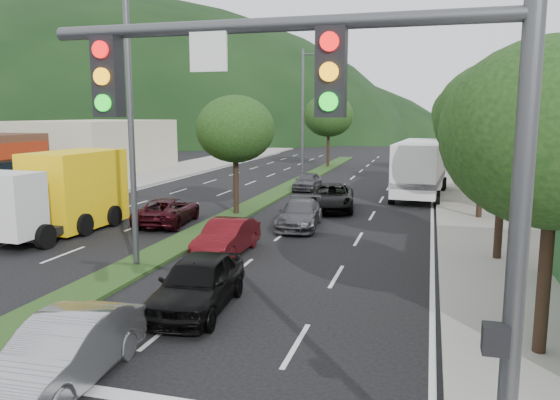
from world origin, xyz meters
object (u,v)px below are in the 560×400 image
(streetlight_mid, at_px, (305,109))
(car_queue_c, at_px, (227,237))
(tree_r_c, at_px, (484,123))
(tree_med_far, at_px, (329,116))
(motorhome, at_px, (420,168))
(car_queue_a, at_px, (198,283))
(box_truck, at_px, (63,195))
(streetlight_near, at_px, (135,102))
(car_queue_e, at_px, (307,181))
(tree_r_a, at_px, (556,134))
(tree_med_near, at_px, (235,129))
(suv_maroon, at_px, (168,211))
(car_queue_d, at_px, (332,197))
(traffic_signal, at_px, (383,162))
(tree_r_d, at_px, (471,114))
(tree_r_b, at_px, (506,119))
(car_queue_b, at_px, (300,214))
(sedan_silver, at_px, (65,352))
(tree_r_e, at_px, (462,117))

(streetlight_mid, height_order, car_queue_c, streetlight_mid)
(tree_r_c, xyz_separation_m, tree_med_far, (-12.00, 24.00, 0.26))
(motorhome, bearing_deg, car_queue_a, -99.15)
(tree_r_c, height_order, box_truck, tree_r_c)
(streetlight_near, height_order, motorhome, streetlight_near)
(tree_med_far, relative_size, car_queue_e, 1.92)
(tree_r_a, relative_size, tree_med_near, 1.10)
(streetlight_near, xyz_separation_m, car_queue_a, (3.52, -3.25, -4.84))
(suv_maroon, relative_size, car_queue_d, 0.91)
(tree_med_near, height_order, car_queue_d, tree_med_near)
(tree_r_a, distance_m, car_queue_d, 18.94)
(car_queue_a, relative_size, car_queue_e, 1.21)
(traffic_signal, distance_m, tree_r_d, 31.68)
(tree_r_c, relative_size, streetlight_near, 0.65)
(streetlight_mid, bearing_deg, motorhome, -34.33)
(tree_med_near, relative_size, car_queue_d, 1.19)
(streetlight_mid, distance_m, motorhome, 11.28)
(tree_r_b, relative_size, car_queue_d, 1.37)
(tree_r_b, distance_m, car_queue_b, 10.03)
(tree_r_c, xyz_separation_m, tree_r_d, (0.00, 10.00, 0.43))
(sedan_silver, bearing_deg, motorhome, 73.24)
(tree_r_b, xyz_separation_m, car_queue_a, (-8.28, -7.25, -4.29))
(tree_r_c, xyz_separation_m, streetlight_mid, (-11.79, 13.00, 0.84))
(tree_r_a, xyz_separation_m, tree_med_far, (-12.00, 40.00, 0.19))
(tree_r_c, relative_size, tree_med_far, 0.93)
(sedan_silver, xyz_separation_m, car_queue_b, (0.93, 15.62, -0.05))
(traffic_signal, relative_size, tree_r_a, 1.06)
(car_queue_a, bearing_deg, sedan_silver, -104.76)
(tree_r_c, distance_m, box_truck, 19.81)
(car_queue_e, bearing_deg, streetlight_mid, 106.67)
(tree_med_near, bearing_deg, streetlight_near, -88.82)
(tree_r_e, relative_size, tree_med_near, 1.11)
(tree_r_d, height_order, tree_r_e, tree_r_d)
(tree_med_far, xyz_separation_m, streetlight_near, (0.21, -36.00, 0.58))
(sedan_silver, height_order, suv_maroon, sedan_silver)
(tree_med_near, relative_size, suv_maroon, 1.31)
(tree_med_near, xyz_separation_m, suv_maroon, (-2.35, -3.03, -3.79))
(tree_r_a, xyz_separation_m, tree_r_b, (-0.00, 8.00, 0.22))
(tree_r_b, xyz_separation_m, motorhome, (-3.00, 14.99, -3.18))
(suv_maroon, bearing_deg, tree_r_c, -168.14)
(tree_med_far, distance_m, car_queue_d, 23.93)
(tree_r_a, height_order, streetlight_near, streetlight_near)
(car_queue_b, bearing_deg, car_queue_d, 78.24)
(tree_med_near, height_order, suv_maroon, tree_med_near)
(tree_r_d, height_order, car_queue_e, tree_r_d)
(sedan_silver, xyz_separation_m, car_queue_c, (-0.56, 10.14, -0.03))
(tree_med_near, distance_m, car_queue_e, 10.92)
(suv_maroon, bearing_deg, motorhome, -140.83)
(sedan_silver, height_order, car_queue_d, car_queue_d)
(tree_r_b, height_order, car_queue_c, tree_r_b)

